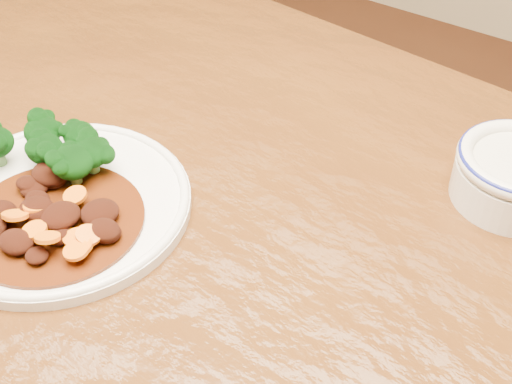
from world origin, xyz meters
The scene contains 4 objects.
dining_table centered at (0.00, 0.00, 0.67)m, with size 1.58×1.04×0.75m.
dinner_plate centered at (-0.15, -0.06, 0.76)m, with size 0.28×0.28×0.02m.
broccoli_florets centered at (-0.19, -0.02, 0.79)m, with size 0.14×0.10×0.05m.
mince_stew centered at (-0.13, -0.09, 0.77)m, with size 0.18×0.18×0.03m.
Camera 1 is at (0.35, -0.40, 1.25)m, focal length 50.00 mm.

